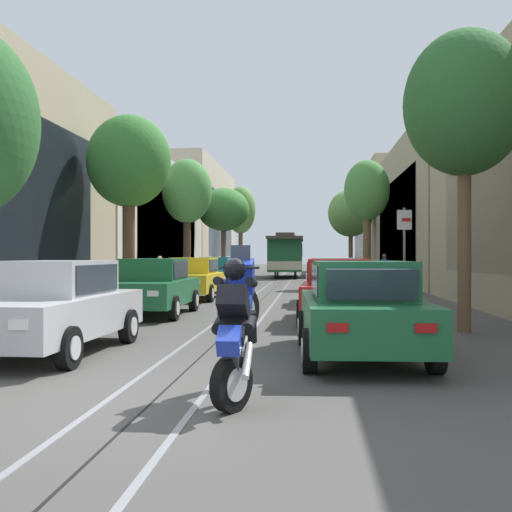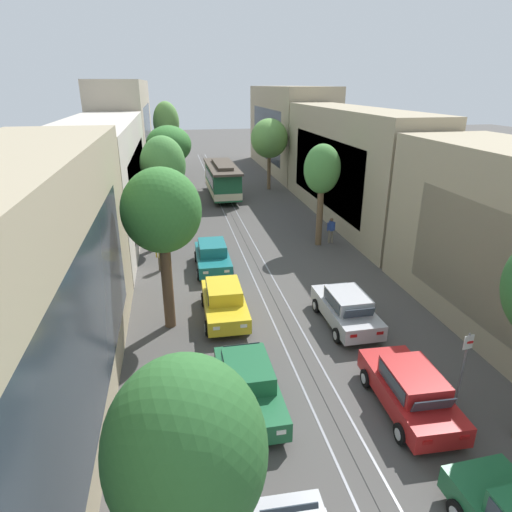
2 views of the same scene
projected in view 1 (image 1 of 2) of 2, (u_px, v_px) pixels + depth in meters
name	position (u px, v px, depth m)	size (l,w,h in m)	color
ground_plane	(277.00, 286.00, 32.37)	(160.00, 160.00, 0.00)	#4C4947
trolley_track_rails	(281.00, 282.00, 36.73)	(1.14, 71.80, 0.01)	gray
building_facade_left	(144.00, 214.00, 39.93)	(5.06, 63.50, 10.37)	tan
building_facade_right	(428.00, 214.00, 38.58)	(5.65, 63.50, 9.74)	tan
parked_car_silver_near_left	(54.00, 306.00, 10.15)	(2.08, 4.39, 1.58)	#B7B7BC
parked_car_green_second_left	(154.00, 287.00, 16.57)	(2.01, 4.37, 1.58)	#1E6038
parked_car_yellow_mid_left	(194.00, 278.00, 22.56)	(2.05, 4.38, 1.58)	gold
parked_car_teal_fourth_left	(218.00, 274.00, 28.25)	(2.03, 4.37, 1.58)	#196B70
parked_car_green_near_right	(361.00, 309.00, 9.67)	(2.12, 4.41, 1.58)	#1E6038
parked_car_red_second_right	(339.00, 290.00, 14.89)	(2.10, 4.40, 1.58)	red
parked_car_silver_mid_right	(332.00, 281.00, 20.44)	(2.03, 4.37, 1.58)	#B7B7BC
street_tree_kerb_left_second	(129.00, 164.00, 22.47)	(3.21, 2.65, 6.99)	brown
street_tree_kerb_left_mid	(187.00, 193.00, 33.17)	(2.81, 2.41, 7.05)	#4C3826
street_tree_kerb_left_fourth	(224.00, 210.00, 44.43)	(3.88, 3.82, 6.70)	brown
street_tree_kerb_left_far	(241.00, 211.00, 56.66)	(2.86, 2.56, 8.24)	brown
street_tree_kerb_right_near	(464.00, 105.00, 12.87)	(2.60, 2.77, 6.54)	brown
street_tree_kerb_right_second	(367.00, 193.00, 30.43)	(2.32, 2.06, 6.56)	brown
street_tree_kerb_right_mid	(351.00, 213.00, 47.12)	(3.60, 3.88, 6.90)	brown
cable_car_trolley	(286.00, 255.00, 44.75)	(2.66, 9.15, 3.28)	#1E5B38
motorcycle_with_rider	(237.00, 319.00, 6.78)	(0.51, 1.86, 1.80)	black
pedestrian_on_left_pavement	(384.00, 269.00, 30.48)	(0.55, 0.36, 1.74)	slate
pedestrian_on_right_pavement	(160.00, 271.00, 28.88)	(0.55, 0.37, 1.63)	#4C4233
street_sign_post	(404.00, 252.00, 14.51)	(0.36, 0.09, 2.84)	slate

